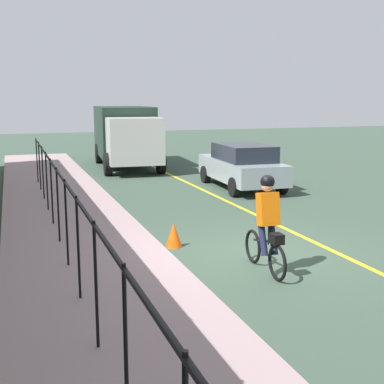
% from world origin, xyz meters
% --- Properties ---
extents(ground_plane, '(80.00, 80.00, 0.00)m').
position_xyz_m(ground_plane, '(0.00, 0.00, 0.00)').
color(ground_plane, '#36493B').
extents(lane_line_centre, '(36.00, 0.12, 0.01)m').
position_xyz_m(lane_line_centre, '(0.00, -1.60, 0.00)').
color(lane_line_centre, yellow).
rests_on(lane_line_centre, ground).
extents(sidewalk, '(40.00, 3.20, 0.15)m').
position_xyz_m(sidewalk, '(0.00, 3.40, 0.07)').
color(sidewalk, gray).
rests_on(sidewalk, ground).
extents(iron_fence, '(18.42, 0.04, 1.60)m').
position_xyz_m(iron_fence, '(1.00, 3.80, 1.32)').
color(iron_fence, black).
rests_on(iron_fence, sidewalk).
extents(cyclist_lead, '(1.71, 0.37, 1.83)m').
position_xyz_m(cyclist_lead, '(-1.04, 0.36, 0.91)').
color(cyclist_lead, black).
rests_on(cyclist_lead, ground).
extents(patrol_sedan, '(4.48, 2.09, 1.58)m').
position_xyz_m(patrol_sedan, '(7.29, -3.04, 0.82)').
color(patrol_sedan, '#8A959B').
rests_on(patrol_sedan, ground).
extents(box_truck_background, '(6.87, 2.94, 2.78)m').
position_xyz_m(box_truck_background, '(14.31, -0.39, 1.55)').
color(box_truck_background, '#1D3127').
rests_on(box_truck_background, ground).
extents(traffic_cone_near, '(0.36, 0.36, 0.53)m').
position_xyz_m(traffic_cone_near, '(1.11, 1.46, 0.26)').
color(traffic_cone_near, '#F1510A').
rests_on(traffic_cone_near, ground).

